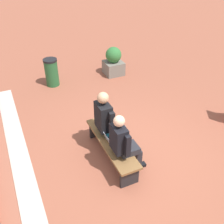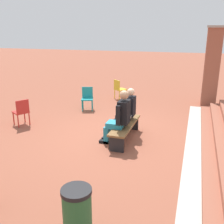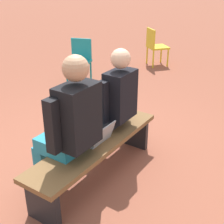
# 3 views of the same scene
# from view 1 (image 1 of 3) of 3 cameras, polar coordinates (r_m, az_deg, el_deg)

# --- Properties ---
(ground_plane) EXTENTS (60.00, 60.00, 0.00)m
(ground_plane) POSITION_cam_1_polar(r_m,az_deg,el_deg) (5.69, 4.00, -9.92)
(ground_plane) COLOR brown
(concrete_strip) EXTENTS (7.88, 0.40, 0.01)m
(concrete_strip) POSITION_cam_1_polar(r_m,az_deg,el_deg) (5.43, -18.20, -14.86)
(concrete_strip) COLOR #B7B2A8
(concrete_strip) RESTS_ON ground
(bench) EXTENTS (1.80, 0.44, 0.45)m
(bench) POSITION_cam_1_polar(r_m,az_deg,el_deg) (5.45, -0.09, -7.16)
(bench) COLOR brown
(bench) RESTS_ON ground
(person_student) EXTENTS (0.55, 0.69, 1.35)m
(person_student) POSITION_cam_1_polar(r_m,az_deg,el_deg) (4.96, 2.58, -6.58)
(person_student) COLOR #232328
(person_student) RESTS_ON ground
(person_adult) EXTENTS (0.60, 0.76, 1.44)m
(person_adult) POSITION_cam_1_polar(r_m,az_deg,el_deg) (5.44, -0.76, -1.77)
(person_adult) COLOR teal
(person_adult) RESTS_ON ground
(laptop) EXTENTS (0.32, 0.29, 0.21)m
(laptop) POSITION_cam_1_polar(r_m,az_deg,el_deg) (5.34, -0.14, -6.12)
(laptop) COLOR #9EA0A5
(laptop) RESTS_ON bench
(planter) EXTENTS (0.60, 0.60, 0.94)m
(planter) POSITION_cam_1_polar(r_m,az_deg,el_deg) (8.84, 0.32, 10.86)
(planter) COLOR #6B665B
(planter) RESTS_ON ground
(litter_bin) EXTENTS (0.42, 0.42, 0.86)m
(litter_bin) POSITION_cam_1_polar(r_m,az_deg,el_deg) (8.34, -13.02, 8.42)
(litter_bin) COLOR #23562D
(litter_bin) RESTS_ON ground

